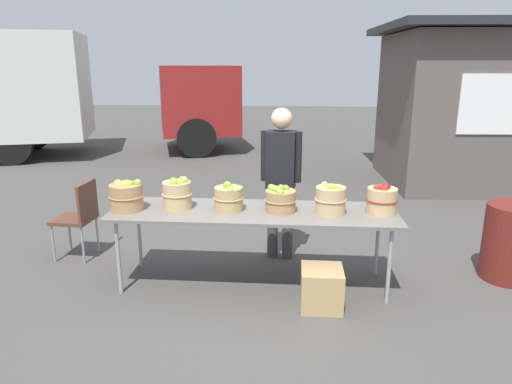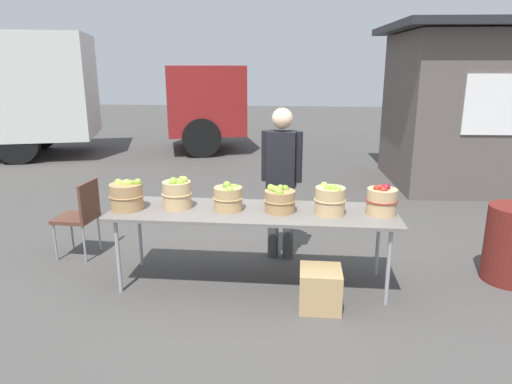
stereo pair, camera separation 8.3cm
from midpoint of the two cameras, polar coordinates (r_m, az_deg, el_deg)
name	(u,v)px [view 1 (the left image)]	position (r m, az deg, el deg)	size (l,w,h in m)	color
ground_plane	(254,283)	(4.67, -0.82, -11.10)	(40.00, 40.00, 0.00)	#474442
market_table	(253,214)	(4.40, -0.85, -2.75)	(2.70, 0.76, 0.75)	slate
apple_basket_green_0	(126,196)	(4.55, -16.11, -0.48)	(0.33, 0.33, 0.30)	#A87F51
apple_basket_green_1	(177,194)	(4.49, -10.17, -0.21)	(0.29, 0.29, 0.31)	tan
apple_basket_green_2	(229,198)	(4.38, -3.91, -0.68)	(0.29, 0.29, 0.28)	tan
apple_basket_green_3	(280,199)	(4.34, 2.44, -0.92)	(0.30, 0.30, 0.25)	#A87F51
apple_basket_green_4	(331,199)	(4.31, 8.59, -0.90)	(0.29, 0.29, 0.30)	tan
apple_basket_red_0	(382,200)	(4.41, 14.67, -0.95)	(0.29, 0.29, 0.29)	tan
vendor_adult	(281,172)	(4.96, 2.59, 2.44)	(0.43, 0.25, 1.65)	#3F3F3F
box_truck	(40,91)	(11.92, -25.17, 11.13)	(7.99, 4.26, 2.75)	silver
food_kiosk	(479,105)	(9.15, 25.39, 9.58)	(3.64, 3.07, 2.74)	#59514C
folding_chair	(79,214)	(5.45, -21.26, -2.48)	(0.42, 0.42, 0.86)	brown
trash_barrel	(511,242)	(5.25, 28.44, -5.46)	(0.54, 0.54, 0.76)	maroon
produce_crate	(322,288)	(4.21, 7.49, -11.59)	(0.36, 0.36, 0.36)	tan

